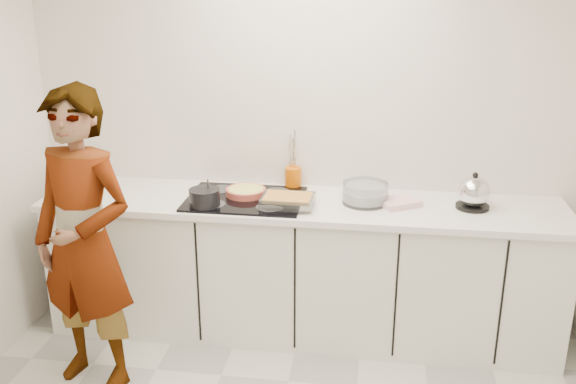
# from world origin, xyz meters

# --- Properties ---
(wall_back) EXTENTS (3.60, 0.00, 2.60)m
(wall_back) POSITION_xyz_m (0.00, 1.60, 1.30)
(wall_back) COLOR silver
(wall_back) RESTS_ON ground
(base_cabinets) EXTENTS (3.20, 0.58, 0.87)m
(base_cabinets) POSITION_xyz_m (0.00, 1.28, 0.43)
(base_cabinets) COLOR silver
(base_cabinets) RESTS_ON floor
(countertop) EXTENTS (3.24, 0.64, 0.04)m
(countertop) POSITION_xyz_m (0.00, 1.28, 0.89)
(countertop) COLOR white
(countertop) RESTS_ON base_cabinets
(hob) EXTENTS (0.72, 0.54, 0.01)m
(hob) POSITION_xyz_m (-0.35, 1.26, 0.92)
(hob) COLOR black
(hob) RESTS_ON countertop
(tart_dish) EXTENTS (0.31, 0.31, 0.04)m
(tart_dish) POSITION_xyz_m (-0.36, 1.31, 0.95)
(tart_dish) COLOR #B44A3B
(tart_dish) RESTS_ON hob
(saucepan) EXTENTS (0.19, 0.19, 0.18)m
(saucepan) POSITION_xyz_m (-0.56, 1.09, 0.98)
(saucepan) COLOR black
(saucepan) RESTS_ON hob
(baking_dish) EXTENTS (0.32, 0.23, 0.06)m
(baking_dish) POSITION_xyz_m (-0.07, 1.17, 0.96)
(baking_dish) COLOR silver
(baking_dish) RESTS_ON hob
(mixing_bowl) EXTENTS (0.36, 0.36, 0.13)m
(mixing_bowl) POSITION_xyz_m (0.39, 1.31, 0.97)
(mixing_bowl) COLOR silver
(mixing_bowl) RESTS_ON countertop
(tea_towel) EXTENTS (0.29, 0.27, 0.04)m
(tea_towel) POSITION_xyz_m (0.60, 1.30, 0.93)
(tea_towel) COLOR white
(tea_towel) RESTS_ON countertop
(kettle) EXTENTS (0.22, 0.22, 0.23)m
(kettle) POSITION_xyz_m (1.03, 1.31, 1.01)
(kettle) COLOR black
(kettle) RESTS_ON countertop
(utensil_crock) EXTENTS (0.12, 0.12, 0.13)m
(utensil_crock) POSITION_xyz_m (-0.09, 1.55, 0.98)
(utensil_crock) COLOR #CE5A03
(utensil_crock) RESTS_ON countertop
(cook) EXTENTS (0.72, 0.56, 1.73)m
(cook) POSITION_xyz_m (-1.10, 0.59, 0.86)
(cook) COLOR silver
(cook) RESTS_ON floor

